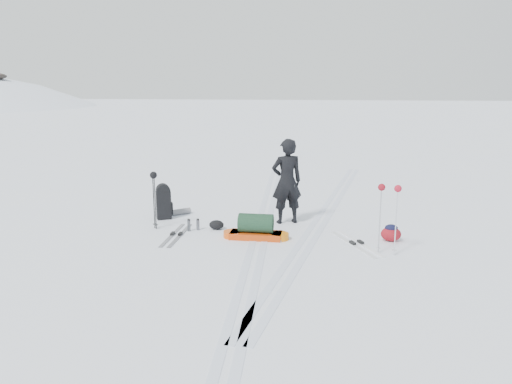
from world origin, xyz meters
TOP-DOWN VIEW (x-y plane):
  - ground at (0.00, 0.00)m, footprint 200.00×200.00m
  - ski_tracks at (0.61, 0.88)m, footprint 3.38×17.97m
  - skier at (0.48, 0.92)m, footprint 0.86×0.73m
  - pulk_sled at (-0.05, -0.41)m, footprint 1.41×0.46m
  - expedition_rucksack at (-2.48, 0.87)m, footprint 0.73×0.88m
  - ski_poles_black at (-2.43, -0.03)m, footprint 0.16×0.16m
  - ski_poles_silver at (2.61, -1.03)m, footprint 0.43×0.22m
  - touring_skis_grey at (-1.80, -0.46)m, footprint 0.30×1.74m
  - touring_skis_white at (2.07, -0.50)m, footprint 1.05×1.76m
  - rope_coil at (0.41, -0.40)m, footprint 0.57×0.57m
  - small_daypack at (2.79, -0.17)m, footprint 0.51×0.46m
  - thermos_pair at (-1.53, -0.05)m, footprint 0.26×0.20m
  - stuff_sack at (-1.04, 0.13)m, footprint 0.37×0.29m

SIDE VIEW (x-z plane):
  - ground at x=0.00m, z-range 0.00..0.00m
  - ski_tracks at x=0.61m, z-range 0.00..0.01m
  - touring_skis_grey at x=-1.80m, z-range -0.02..0.05m
  - touring_skis_white at x=2.07m, z-range -0.02..0.05m
  - rope_coil at x=0.41m, z-range 0.00..0.06m
  - stuff_sack at x=-1.04m, z-range 0.00..0.21m
  - thermos_pair at x=-1.53m, z-range -0.01..0.27m
  - small_daypack at x=2.79m, z-range -0.01..0.36m
  - pulk_sled at x=-0.05m, z-range -0.06..0.48m
  - expedition_rucksack at x=-2.48m, z-range -0.03..0.84m
  - skier at x=0.48m, z-range 0.00..2.01m
  - ski_poles_black at x=-2.43m, z-range 0.42..1.74m
  - ski_poles_silver at x=2.61m, z-range 0.47..1.85m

